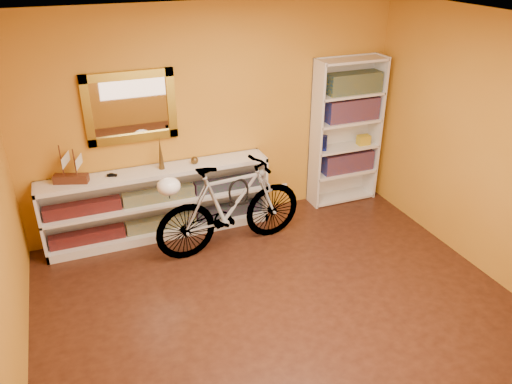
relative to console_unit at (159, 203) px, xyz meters
name	(u,v)px	position (x,y,z in m)	size (l,w,h in m)	color
floor	(283,312)	(0.77, -1.81, -0.43)	(4.50, 4.00, 0.01)	black
ceiling	(292,27)	(0.77, -1.81, 2.18)	(4.50, 4.00, 0.01)	silver
back_wall	(215,118)	(0.77, 0.19, 0.88)	(4.50, 0.01, 2.60)	#C17B1C
right_wall	(496,152)	(3.02, -1.81, 0.88)	(0.01, 4.00, 2.60)	#C17B1C
gilt_mirror	(130,107)	(-0.18, 0.15, 1.12)	(0.98, 0.06, 0.78)	olive
wall_socket	(284,187)	(1.67, 0.17, -0.17)	(0.09, 0.01, 0.09)	silver
console_unit	(159,203)	(0.00, 0.00, 0.00)	(2.60, 0.35, 0.85)	silver
cd_row_lower	(162,223)	(0.00, -0.02, -0.26)	(2.50, 0.13, 0.14)	black
cd_row_upper	(159,195)	(0.00, -0.02, 0.11)	(2.50, 0.13, 0.14)	navy
model_ship	(68,164)	(-0.90, 0.00, 0.64)	(0.36, 0.13, 0.42)	#411E12
toy_car	(112,176)	(-0.48, 0.00, 0.43)	(0.00, 0.00, 0.00)	black
bronze_ornament	(161,153)	(0.07, 0.00, 0.61)	(0.07, 0.07, 0.38)	#533D1C
decorative_orb	(195,160)	(0.45, 0.00, 0.47)	(0.09, 0.09, 0.09)	#533D1C
bookcase	(346,133)	(2.46, 0.03, 0.52)	(0.90, 0.30, 1.90)	silver
book_row_a	(347,161)	(2.51, 0.03, 0.12)	(0.70, 0.22, 0.26)	maroon
book_row_b	(351,109)	(2.51, 0.03, 0.83)	(0.70, 0.22, 0.28)	maroon
book_row_c	(354,83)	(2.51, 0.03, 1.16)	(0.70, 0.22, 0.25)	navy
travel_mug	(324,143)	(2.13, 0.01, 0.44)	(0.09, 0.09, 0.19)	navy
red_tin	(334,87)	(2.26, 0.06, 1.13)	(0.14, 0.14, 0.18)	maroon
yellow_bag	(363,140)	(2.71, -0.01, 0.40)	(0.16, 0.11, 0.12)	gold
bicycle	(230,206)	(0.69, -0.55, 0.10)	(1.77, 0.46, 1.04)	silver
helmet	(169,186)	(0.01, -0.61, 0.49)	(0.24, 0.23, 0.18)	white
u_lock	(239,192)	(0.79, -0.54, 0.25)	(0.24, 0.24, 0.03)	black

